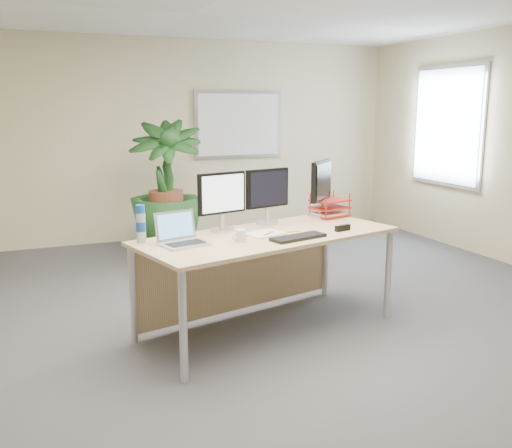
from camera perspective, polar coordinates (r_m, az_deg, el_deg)
name	(u,v)px	position (r m, az deg, el deg)	size (l,w,h in m)	color
floor	(275,348)	(4.43, 1.90, -12.26)	(8.00, 8.00, 0.00)	#454449
back_wall	(155,141)	(7.89, -10.11, 8.21)	(7.00, 0.04, 2.70)	beige
whiteboard	(239,125)	(8.18, -1.75, 9.91)	(1.30, 0.04, 0.95)	#9E9EA3
window	(447,126)	(7.90, 18.56, 9.25)	(0.04, 1.30, 1.55)	#9E9EA3
desk	(259,252)	(4.65, 0.33, -2.84)	(2.25, 1.37, 0.81)	tan
floor_plant	(166,198)	(6.72, -8.98, 2.54)	(0.84, 0.84, 1.50)	#153A17
monitor_left	(222,198)	(4.59, -3.43, 2.64)	(0.43, 0.20, 0.48)	silver
monitor_right	(267,192)	(4.88, 1.16, 3.17)	(0.42, 0.19, 0.48)	silver
monitor_dark	(321,185)	(5.21, 6.56, 3.90)	(0.36, 0.35, 0.52)	silver
laptop	(181,236)	(4.23, -7.52, -1.20)	(0.39, 0.36, 0.23)	silver
keyboard	(298,237)	(4.37, 4.24, -1.33)	(0.46, 0.15, 0.03)	black
coffee_mug	(240,235)	(4.27, -1.58, -1.16)	(0.12, 0.08, 0.09)	silver
spiral_notebook	(265,234)	(4.51, 0.87, -0.99)	(0.29, 0.21, 0.01)	silver
orange_pen	(269,233)	(4.48, 1.29, -0.91)	(0.01, 0.01, 0.14)	orange
yellow_highlighter	(293,231)	(4.60, 3.75, -0.72)	(0.01, 0.01, 0.11)	#FFF21A
water_bottle	(141,225)	(4.30, -11.44, -0.07)	(0.07, 0.07, 0.28)	#ACBACA
letter_tray	(330,209)	(5.28, 7.37, 1.48)	(0.37, 0.31, 0.15)	#AD2015
stapler	(343,228)	(4.69, 8.65, -0.39)	(0.14, 0.04, 0.05)	black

